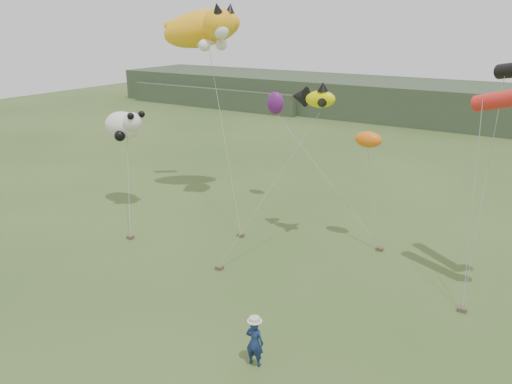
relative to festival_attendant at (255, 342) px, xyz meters
The scene contains 8 objects.
ground 2.73m from the festival_attendant, 142.72° to the left, with size 120.00×120.00×0.00m, color #385123.
headland 46.57m from the festival_attendant, 96.39° to the left, with size 90.00×13.00×4.00m.
festival_attendant is the anchor object (origin of this frame).
sandbag_anchors 7.76m from the festival_attendant, 114.01° to the left, with size 16.14×6.00×0.17m.
cat_kite 19.24m from the festival_attendant, 131.74° to the left, with size 6.07×4.34×2.89m.
fish_kite 12.01m from the festival_attendant, 106.61° to the left, with size 2.40×1.64×1.26m.
panda_kite 17.01m from the festival_attendant, 148.94° to the left, with size 2.80×1.81×1.74m.
misc_kites 14.17m from the festival_attendant, 108.87° to the left, with size 7.93×3.66×1.81m.
Camera 1 is at (9.26, -13.06, 10.59)m, focal length 35.00 mm.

